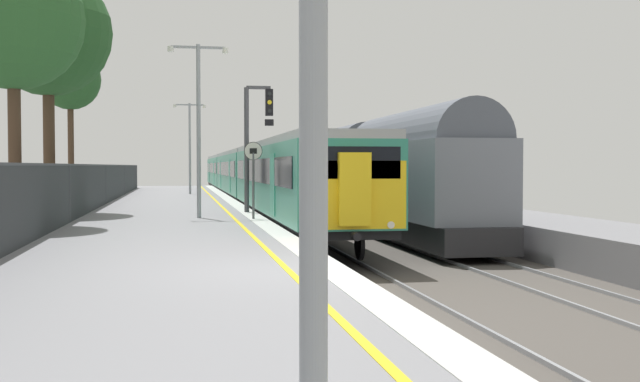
{
  "coord_description": "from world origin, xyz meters",
  "views": [
    {
      "loc": [
        -2.12,
        -12.58,
        1.74
      ],
      "look_at": [
        1.56,
        7.33,
        1.07
      ],
      "focal_mm": 42.74,
      "sensor_mm": 36.0,
      "label": 1
    }
  ],
  "objects_px": {
    "freight_train_adjacent_track": "(341,170)",
    "background_tree_right": "(12,23)",
    "signal_gantry": "(254,133)",
    "background_tree_centre": "(47,37)",
    "speed_limit_sign": "(253,170)",
    "commuter_train_at_platform": "(247,173)",
    "background_tree_left": "(72,82)",
    "platform_lamp_far": "(190,140)",
    "platform_lamp_mid": "(199,116)"
  },
  "relations": [
    {
      "from": "signal_gantry",
      "to": "background_tree_right",
      "type": "bearing_deg",
      "value": -143.11
    },
    {
      "from": "freight_train_adjacent_track",
      "to": "background_tree_centre",
      "type": "distance_m",
      "value": 16.72
    },
    {
      "from": "platform_lamp_far",
      "to": "background_tree_left",
      "type": "relative_size",
      "value": 0.7
    },
    {
      "from": "speed_limit_sign",
      "to": "background_tree_left",
      "type": "height_order",
      "value": "background_tree_left"
    },
    {
      "from": "signal_gantry",
      "to": "background_tree_centre",
      "type": "height_order",
      "value": "background_tree_centre"
    },
    {
      "from": "background_tree_right",
      "to": "background_tree_left",
      "type": "bearing_deg",
      "value": 92.99
    },
    {
      "from": "commuter_train_at_platform",
      "to": "background_tree_left",
      "type": "bearing_deg",
      "value": -150.84
    },
    {
      "from": "freight_train_adjacent_track",
      "to": "background_tree_centre",
      "type": "height_order",
      "value": "background_tree_centre"
    },
    {
      "from": "background_tree_right",
      "to": "platform_lamp_far",
      "type": "bearing_deg",
      "value": 78.09
    },
    {
      "from": "commuter_train_at_platform",
      "to": "background_tree_right",
      "type": "bearing_deg",
      "value": -109.08
    },
    {
      "from": "signal_gantry",
      "to": "platform_lamp_mid",
      "type": "height_order",
      "value": "platform_lamp_mid"
    },
    {
      "from": "signal_gantry",
      "to": "speed_limit_sign",
      "type": "xyz_separation_m",
      "value": [
        -0.38,
        -3.64,
        -1.35
      ]
    },
    {
      "from": "freight_train_adjacent_track",
      "to": "background_tree_left",
      "type": "bearing_deg",
      "value": 162.37
    },
    {
      "from": "background_tree_right",
      "to": "commuter_train_at_platform",
      "type": "bearing_deg",
      "value": 70.92
    },
    {
      "from": "freight_train_adjacent_track",
      "to": "speed_limit_sign",
      "type": "relative_size",
      "value": 15.02
    },
    {
      "from": "background_tree_left",
      "to": "background_tree_right",
      "type": "relative_size",
      "value": 1.02
    },
    {
      "from": "platform_lamp_mid",
      "to": "background_tree_right",
      "type": "height_order",
      "value": "background_tree_right"
    },
    {
      "from": "platform_lamp_mid",
      "to": "background_tree_left",
      "type": "distance_m",
      "value": 18.57
    },
    {
      "from": "background_tree_centre",
      "to": "background_tree_right",
      "type": "distance_m",
      "value": 6.29
    },
    {
      "from": "freight_train_adjacent_track",
      "to": "background_tree_right",
      "type": "height_order",
      "value": "background_tree_right"
    },
    {
      "from": "platform_lamp_mid",
      "to": "background_tree_left",
      "type": "bearing_deg",
      "value": 110.19
    },
    {
      "from": "speed_limit_sign",
      "to": "platform_lamp_mid",
      "type": "bearing_deg",
      "value": 150.84
    },
    {
      "from": "platform_lamp_far",
      "to": "platform_lamp_mid",
      "type": "bearing_deg",
      "value": -90.0
    },
    {
      "from": "commuter_train_at_platform",
      "to": "platform_lamp_far",
      "type": "xyz_separation_m",
      "value": [
        -3.58,
        -0.58,
        2.05
      ]
    },
    {
      "from": "freight_train_adjacent_track",
      "to": "signal_gantry",
      "type": "distance_m",
      "value": 11.59
    },
    {
      "from": "freight_train_adjacent_track",
      "to": "background_tree_left",
      "type": "distance_m",
      "value": 15.35
    },
    {
      "from": "background_tree_left",
      "to": "platform_lamp_mid",
      "type": "bearing_deg",
      "value": -69.81
    },
    {
      "from": "commuter_train_at_platform",
      "to": "speed_limit_sign",
      "type": "bearing_deg",
      "value": -94.45
    },
    {
      "from": "commuter_train_at_platform",
      "to": "background_tree_centre",
      "type": "bearing_deg",
      "value": -114.7
    },
    {
      "from": "background_tree_centre",
      "to": "background_tree_right",
      "type": "bearing_deg",
      "value": -89.58
    },
    {
      "from": "commuter_train_at_platform",
      "to": "platform_lamp_mid",
      "type": "height_order",
      "value": "platform_lamp_mid"
    },
    {
      "from": "signal_gantry",
      "to": "speed_limit_sign",
      "type": "bearing_deg",
      "value": -95.99
    },
    {
      "from": "background_tree_centre",
      "to": "platform_lamp_far",
      "type": "bearing_deg",
      "value": 74.17
    },
    {
      "from": "speed_limit_sign",
      "to": "freight_train_adjacent_track",
      "type": "bearing_deg",
      "value": 66.97
    },
    {
      "from": "freight_train_adjacent_track",
      "to": "commuter_train_at_platform",
      "type": "bearing_deg",
      "value": 111.92
    },
    {
      "from": "signal_gantry",
      "to": "background_tree_left",
      "type": "distance_m",
      "value": 17.14
    },
    {
      "from": "platform_lamp_far",
      "to": "background_tree_centre",
      "type": "bearing_deg",
      "value": -105.83
    },
    {
      "from": "signal_gantry",
      "to": "background_tree_centre",
      "type": "bearing_deg",
      "value": 174.64
    },
    {
      "from": "freight_train_adjacent_track",
      "to": "speed_limit_sign",
      "type": "bearing_deg",
      "value": -113.03
    },
    {
      "from": "speed_limit_sign",
      "to": "platform_lamp_mid",
      "type": "xyz_separation_m",
      "value": [
        -1.73,
        0.97,
        1.79
      ]
    },
    {
      "from": "platform_lamp_far",
      "to": "speed_limit_sign",
      "type": "bearing_deg",
      "value": -85.71
    },
    {
      "from": "commuter_train_at_platform",
      "to": "platform_lamp_mid",
      "type": "xyz_separation_m",
      "value": [
        -3.58,
        -22.75,
        2.14
      ]
    },
    {
      "from": "freight_train_adjacent_track",
      "to": "background_tree_right",
      "type": "relative_size",
      "value": 4.8
    },
    {
      "from": "background_tree_left",
      "to": "background_tree_right",
      "type": "bearing_deg",
      "value": -87.01
    },
    {
      "from": "speed_limit_sign",
      "to": "background_tree_right",
      "type": "xyz_separation_m",
      "value": [
        -7.02,
        -1.91,
        4.18
      ]
    },
    {
      "from": "commuter_train_at_platform",
      "to": "speed_limit_sign",
      "type": "height_order",
      "value": "commuter_train_at_platform"
    },
    {
      "from": "background_tree_left",
      "to": "background_tree_right",
      "type": "height_order",
      "value": "background_tree_left"
    },
    {
      "from": "commuter_train_at_platform",
      "to": "platform_lamp_far",
      "type": "bearing_deg",
      "value": -170.79
    },
    {
      "from": "commuter_train_at_platform",
      "to": "background_tree_left",
      "type": "height_order",
      "value": "background_tree_left"
    },
    {
      "from": "background_tree_right",
      "to": "freight_train_adjacent_track",
      "type": "bearing_deg",
      "value": 50.61
    }
  ]
}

